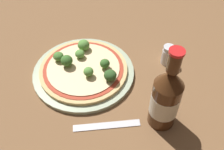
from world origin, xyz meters
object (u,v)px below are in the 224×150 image
at_px(beer_bottle, 166,98).
at_px(pepper_shaker, 168,55).
at_px(fork, 107,125).
at_px(pizza, 84,69).

xyz_separation_m(beer_bottle, pepper_shaker, (-0.16, 0.13, -0.06)).
bearing_deg(fork, beer_bottle, 1.22).
bearing_deg(beer_bottle, pepper_shaker, 139.56).
relative_size(beer_bottle, pepper_shaker, 3.73).
height_order(pepper_shaker, fork, pepper_shaker).
bearing_deg(pepper_shaker, fork, -67.08).
bearing_deg(pepper_shaker, beer_bottle, -40.44).
bearing_deg(pizza, fork, -7.37).
relative_size(pizza, beer_bottle, 1.08).
distance_m(pizza, fork, 0.18).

